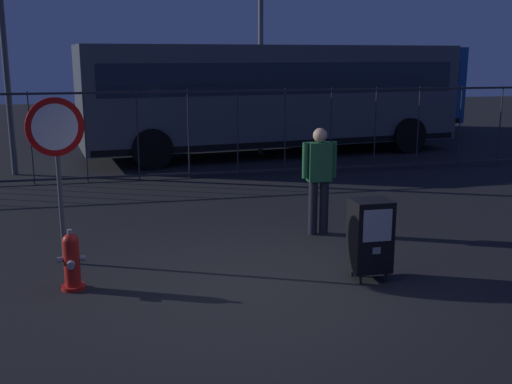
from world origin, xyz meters
TOP-DOWN VIEW (x-y plane):
  - ground_plane at (0.00, 0.00)m, footprint 60.00×60.00m
  - fire_hydrant at (-2.13, 0.38)m, footprint 0.33×0.32m
  - newspaper_box_primary at (1.47, -0.06)m, footprint 0.48×0.42m
  - stop_sign at (-2.31, 1.37)m, footprint 0.71×0.31m
  - pedestrian at (1.47, 1.96)m, footprint 0.55×0.22m
  - fence_barrier at (0.00, 6.86)m, footprint 18.03×0.04m
  - bus_near at (2.71, 9.86)m, footprint 10.74×3.90m
  - bus_far at (5.20, 13.83)m, footprint 10.63×3.27m

SIDE VIEW (x-z plane):
  - ground_plane at x=0.00m, z-range 0.00..0.00m
  - fire_hydrant at x=-2.13m, z-range -0.02..0.72m
  - newspaper_box_primary at x=1.47m, z-range 0.06..1.08m
  - pedestrian at x=1.47m, z-range 0.11..1.78m
  - fence_barrier at x=0.00m, z-range 0.02..2.02m
  - stop_sign at x=-2.31m, z-range 0.49..2.72m
  - bus_near at x=2.71m, z-range 0.21..3.21m
  - bus_far at x=5.20m, z-range 0.21..3.21m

